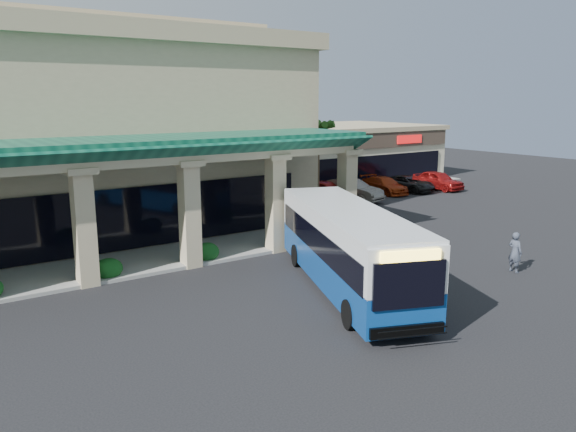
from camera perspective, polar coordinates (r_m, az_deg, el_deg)
ground at (r=22.67m, az=2.87°, el=-7.04°), size 110.00×110.00×0.00m
main_building at (r=33.40m, az=-26.11°, el=7.82°), size 30.80×14.80×11.35m
arcade at (r=24.72m, az=-22.15°, el=0.52°), size 30.00×6.20×5.70m
strip_mall at (r=51.68m, az=2.52°, el=6.44°), size 22.50×12.50×4.90m
palm_0 at (r=35.58m, az=2.99°, el=5.34°), size 2.40×2.40×6.60m
palm_1 at (r=38.60m, az=1.44°, el=5.27°), size 2.40×2.40×5.80m
broadleaf_tree at (r=41.75m, az=-4.87°, el=5.04°), size 2.60×2.60×4.81m
transit_bus at (r=21.91m, az=6.07°, el=-3.38°), size 6.71×11.65×3.20m
pedestrian at (r=25.96m, az=22.07°, el=-3.42°), size 0.46×0.67×1.76m
car_silver at (r=40.52m, az=3.71°, el=2.57°), size 3.63×5.07×1.60m
car_white at (r=40.99m, az=6.35°, el=2.64°), size 2.95×5.20×1.62m
car_red at (r=44.75m, az=9.77°, el=3.10°), size 2.16×4.59×1.30m
car_gray at (r=46.09m, az=12.05°, el=3.25°), size 2.77×4.83×1.27m
car_extra at (r=47.61m, az=14.98°, el=3.53°), size 1.80×4.48×1.52m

